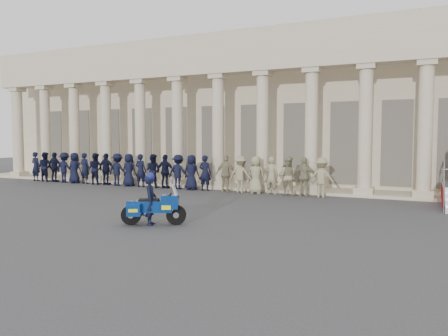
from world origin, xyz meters
TOP-DOWN VIEW (x-y plane):
  - ground at (0.00, 0.00)m, footprint 90.00×90.00m
  - building at (-0.00, 14.74)m, footprint 40.00×12.50m
  - officer_rank at (-4.55, 6.88)m, footprint 19.71×0.72m
  - motorcycle at (1.21, -1.98)m, footprint 1.97×1.31m
  - rider at (1.11, -2.03)m, footprint 0.61×0.70m

SIDE VIEW (x-z plane):
  - ground at x=0.00m, z-range 0.00..0.00m
  - motorcycle at x=1.21m, z-range -0.09..1.27m
  - rider at x=1.11m, z-range 0.00..1.71m
  - officer_rank at x=-4.55m, z-range 0.00..1.91m
  - building at x=0.00m, z-range 0.02..9.02m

